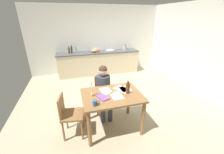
{
  "coord_description": "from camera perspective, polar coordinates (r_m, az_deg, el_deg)",
  "views": [
    {
      "loc": [
        -1.03,
        -3.31,
        2.2
      ],
      "look_at": [
        -0.16,
        -0.25,
        0.85
      ],
      "focal_mm": 23.32,
      "sensor_mm": 36.0,
      "label": 1
    }
  ],
  "objects": [
    {
      "name": "ground_plane",
      "position": [
        4.12,
        1.23,
        -9.67
      ],
      "size": [
        5.2,
        5.2,
        0.04
      ],
      "primitive_type": "cube",
      "color": "tan"
    },
    {
      "name": "wall_back",
      "position": [
        6.07,
        -6.11,
        14.3
      ],
      "size": [
        5.2,
        0.12,
        2.6
      ],
      "primitive_type": "cube",
      "color": "silver",
      "rests_on": "ground"
    },
    {
      "name": "wall_right",
      "position": [
        5.0,
        31.65,
        9.23
      ],
      "size": [
        0.12,
        5.2,
        2.6
      ],
      "primitive_type": "cube",
      "color": "silver",
      "rests_on": "ground"
    },
    {
      "name": "kitchen_counter",
      "position": [
        5.91,
        -5.14,
        5.65
      ],
      "size": [
        3.19,
        0.64,
        0.9
      ],
      "color": "beige",
      "rests_on": "ground"
    },
    {
      "name": "dining_table",
      "position": [
        2.9,
        -0.01,
        -9.06
      ],
      "size": [
        1.14,
        0.85,
        0.79
      ],
      "color": "olive",
      "rests_on": "ground"
    },
    {
      "name": "chair_at_table",
      "position": [
        3.54,
        -3.55,
        -6.02
      ],
      "size": [
        0.43,
        0.43,
        0.87
      ],
      "color": "olive",
      "rests_on": "ground"
    },
    {
      "name": "person_seated",
      "position": [
        3.32,
        -3.22,
        -4.35
      ],
      "size": [
        0.34,
        0.61,
        1.19
      ],
      "color": "#333842",
      "rests_on": "ground"
    },
    {
      "name": "chair_side_empty",
      "position": [
        2.94,
        -16.43,
        -13.62
      ],
      "size": [
        0.46,
        0.46,
        0.87
      ],
      "color": "olive",
      "rests_on": "ground"
    },
    {
      "name": "coffee_mug",
      "position": [
        2.51,
        -6.63,
        -10.03
      ],
      "size": [
        0.12,
        0.08,
        0.1
      ],
      "color": "#33598C",
      "rests_on": "dining_table"
    },
    {
      "name": "candlestick",
      "position": [
        2.77,
        -7.78,
        -5.74
      ],
      "size": [
        0.06,
        0.06,
        0.3
      ],
      "color": "gold",
      "rests_on": "dining_table"
    },
    {
      "name": "book_magazine",
      "position": [
        2.73,
        -3.64,
        -7.9
      ],
      "size": [
        0.23,
        0.29,
        0.02
      ],
      "primitive_type": "cube",
      "rotation": [
        0.0,
        0.0,
        0.38
      ],
      "color": "#7D4DAD",
      "rests_on": "dining_table"
    },
    {
      "name": "paper_letter",
      "position": [
        3.03,
        5.45,
        -4.85
      ],
      "size": [
        0.23,
        0.31,
        0.0
      ],
      "primitive_type": "cube",
      "rotation": [
        0.0,
        0.0,
        0.09
      ],
      "color": "white",
      "rests_on": "dining_table"
    },
    {
      "name": "paper_bill",
      "position": [
        3.05,
        3.59,
        -4.56
      ],
      "size": [
        0.34,
        0.36,
        0.0
      ],
      "primitive_type": "cube",
      "rotation": [
        0.0,
        0.0,
        0.61
      ],
      "color": "white",
      "rests_on": "dining_table"
    },
    {
      "name": "paper_envelope",
      "position": [
        2.8,
        1.84,
        -7.27
      ],
      "size": [
        0.21,
        0.3,
        0.0
      ],
      "primitive_type": "cube",
      "rotation": [
        0.0,
        0.0,
        0.02
      ],
      "color": "white",
      "rests_on": "dining_table"
    },
    {
      "name": "paper_receipt",
      "position": [
        2.96,
        -2.42,
        -5.4
      ],
      "size": [
        0.24,
        0.32,
        0.0
      ],
      "primitive_type": "cube",
      "rotation": [
        0.0,
        0.0,
        0.11
      ],
      "color": "white",
      "rests_on": "dining_table"
    },
    {
      "name": "wine_bottle_on_table",
      "position": [
        2.85,
        6.24,
        -4.31
      ],
      "size": [
        0.08,
        0.08,
        0.26
      ],
      "color": "#593319",
      "rests_on": "dining_table"
    },
    {
      "name": "sink_unit",
      "position": [
        5.89,
        -0.73,
        10.44
      ],
      "size": [
        0.36,
        0.36,
        0.24
      ],
      "color": "#B2B7BC",
      "rests_on": "kitchen_counter"
    },
    {
      "name": "bottle_oil",
      "position": [
        5.7,
        -16.48,
        9.99
      ],
      "size": [
        0.07,
        0.07,
        0.26
      ],
      "color": "#593319",
      "rests_on": "kitchen_counter"
    },
    {
      "name": "bottle_vinegar",
      "position": [
        5.76,
        -15.58,
        10.38
      ],
      "size": [
        0.06,
        0.06,
        0.3
      ],
      "color": "#194C23",
      "rests_on": "kitchen_counter"
    },
    {
      "name": "bottle_wine_red",
      "position": [
        5.73,
        -14.0,
        10.27
      ],
      "size": [
        0.06,
        0.06,
        0.25
      ],
      "color": "#8C999E",
      "rests_on": "kitchen_counter"
    },
    {
      "name": "mixing_bowl",
      "position": [
        5.73,
        -6.83,
        10.31
      ],
      "size": [
        0.28,
        0.28,
        0.12
      ],
      "primitive_type": "ellipsoid",
      "color": "tan",
      "rests_on": "kitchen_counter"
    },
    {
      "name": "stovetop_kettle",
      "position": [
        6.07,
        5.14,
        11.44
      ],
      "size": [
        0.18,
        0.18,
        0.22
      ],
      "color": "#B7BABF",
      "rests_on": "kitchen_counter"
    },
    {
      "name": "wine_glass_near_sink",
      "position": [
        5.92,
        -5.01,
        11.27
      ],
      "size": [
        0.07,
        0.07,
        0.15
      ],
      "color": "silver",
      "rests_on": "kitchen_counter"
    },
    {
      "name": "wine_glass_by_kettle",
      "position": [
        5.91,
        -6.05,
        11.19
      ],
      "size": [
        0.07,
        0.07,
        0.15
      ],
      "color": "silver",
      "rests_on": "kitchen_counter"
    },
    {
      "name": "wine_glass_back_left",
      "position": [
        5.89,
        -6.84,
        11.13
      ],
      "size": [
        0.07,
        0.07,
        0.15
      ],
      "color": "silver",
      "rests_on": "kitchen_counter"
    },
    {
      "name": "teacup_on_counter",
      "position": [
        5.63,
        -5.58,
        10.04
      ],
      "size": [
        0.13,
        0.09,
        0.1
      ],
      "color": "#D84C3F",
      "rests_on": "kitchen_counter"
    }
  ]
}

